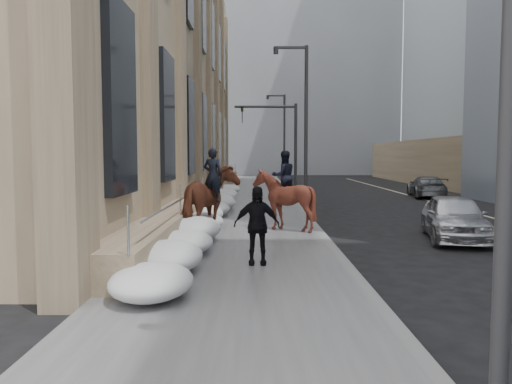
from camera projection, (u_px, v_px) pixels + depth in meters
ground at (235, 277)px, 10.97m from camera, size 140.00×140.00×0.00m
sidewalk at (246, 217)px, 20.93m from camera, size 5.00×80.00×0.12m
curb at (308, 217)px, 20.92m from camera, size 0.24×80.00×0.12m
lane_line at (496, 219)px, 20.90m from camera, size 0.15×70.00×0.01m
limestone_building at (163, 52)px, 30.22m from camera, size 6.10×44.00×18.00m
bg_building_mid at (283, 73)px, 69.73m from camera, size 30.00×12.00×28.00m
bg_building_far at (218, 110)px, 82.03m from camera, size 24.00×12.00×20.00m
streetlight_mid at (303, 116)px, 24.57m from camera, size 1.71×0.24×8.00m
streetlight_far at (283, 133)px, 44.52m from camera, size 1.71×0.24×8.00m
traffic_signal at (282, 134)px, 32.60m from camera, size 4.10×0.22×6.00m
snow_bank at (207, 213)px, 19.02m from camera, size 1.70×18.10×0.76m
mounted_horse_left at (210, 199)px, 15.82m from camera, size 1.92×2.88×2.77m
mounted_horse_right at (284, 197)px, 16.95m from camera, size 2.16×2.30×2.70m
pedestrian at (257, 225)px, 11.67m from camera, size 1.08×0.46×1.84m
car_silver at (454, 217)px, 15.70m from camera, size 2.55×4.52×1.45m
car_grey at (426, 187)px, 31.21m from camera, size 2.52×4.83×1.34m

